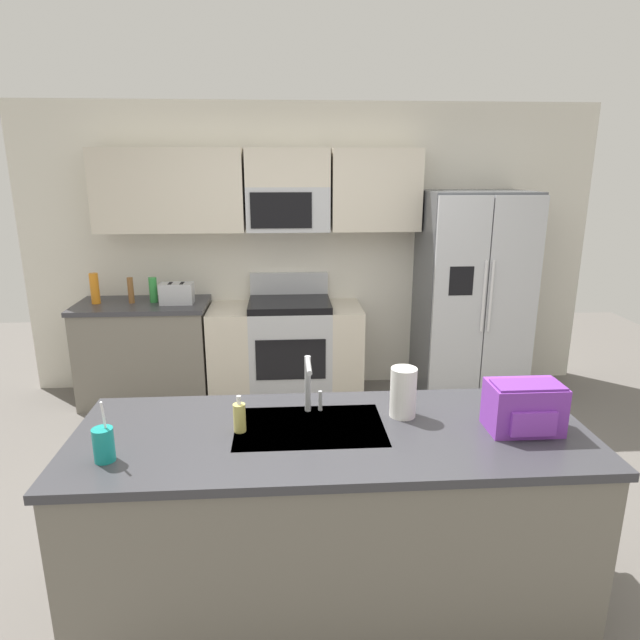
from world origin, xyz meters
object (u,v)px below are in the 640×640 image
Objects in this scene: pepper_mill at (131,290)px; drink_cup_teal at (104,444)px; bottle_orange at (95,288)px; bottle_green at (153,290)px; paper_towel_roll at (403,392)px; toaster at (177,293)px; sink_faucet at (309,380)px; soap_dispenser at (240,417)px; refrigerator at (471,297)px; backpack at (524,406)px; range_oven at (286,349)px.

drink_cup_teal is (0.60, -2.72, -0.04)m from pepper_mill.
bottle_orange is 1.21× the size of bottle_green.
toaster is at bearing 122.36° from paper_towel_roll.
sink_faucet is 1.66× the size of soap_dispenser.
refrigerator is 5.78× the size of backpack.
sink_faucet reaches higher than paper_towel_roll.
bottle_orange is at bearing 175.68° from toaster.
drink_cup_teal is at bearing -105.24° from range_oven.
sink_faucet is at bearing -87.45° from range_oven.
bottle_orange reaches higher than bottle_green.
bottle_orange reaches higher than toaster.
pepper_mill is at bearing 102.37° from drink_cup_teal.
bottle_orange is at bearing 132.46° from paper_towel_roll.
bottle_orange is at bearing 108.31° from drink_cup_teal.
drink_cup_teal is at bearing -165.51° from paper_towel_roll.
refrigerator is at bearing 47.79° from drink_cup_teal.
pepper_mill is at bearing -179.89° from range_oven.
drink_cup_teal is at bearing -156.92° from soap_dispenser.
refrigerator is at bearing -0.43° from toaster.
backpack is (1.99, -2.52, 0.03)m from toaster.
soap_dispenser is at bearing -73.61° from toaster.
bottle_green reaches higher than toaster.
bottle_green is (0.19, 0.02, -0.00)m from pepper_mill.
soap_dispenser is (0.72, -2.45, -0.02)m from toaster.
bottle_green is at bearing 130.38° from backpack.
range_oven is at bearing 102.85° from paper_towel_roll.
pepper_mill is 0.85× the size of bottle_orange.
sink_faucet is (1.44, -2.33, 0.06)m from pepper_mill.
pepper_mill is 1.33× the size of soap_dispenser.
soap_dispenser is at bearing -127.75° from refrigerator.
pepper_mill is 3.04m from paper_towel_roll.
pepper_mill is 0.70× the size of backpack.
toaster is 0.23m from bottle_green.
paper_towel_roll is (0.54, -2.39, 0.58)m from range_oven.
sink_faucet is (-1.56, -2.26, 0.14)m from refrigerator.
range_oven reaches higher than toaster.
backpack is (1.05, -2.57, 0.57)m from range_oven.
paper_towel_roll is at bearing 160.12° from backpack.
toaster is at bearing -18.30° from bottle_green.
refrigerator is 2.58m from backpack.
paper_towel_roll is (1.88, -2.39, 0.01)m from pepper_mill.
pepper_mill is 0.86× the size of drink_cup_teal.
pepper_mill is 0.31m from bottle_orange.
toaster is 2.68m from drink_cup_teal.
toaster is 0.99× the size of sink_faucet.
refrigerator is 6.56× the size of sink_faucet.
paper_towel_roll is at bearing 8.12° from soap_dispenser.
sink_faucet reaches higher than toaster.
soap_dispenser is 0.71× the size of paper_towel_roll.
pepper_mill is at bearing 172.91° from toaster.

